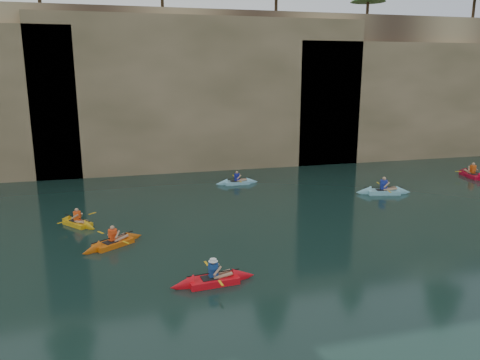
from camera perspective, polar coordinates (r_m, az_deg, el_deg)
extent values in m
plane|color=black|center=(14.70, 6.05, -16.67)|extent=(160.00, 160.00, 0.00)
cube|color=tan|center=(42.12, -8.85, 11.33)|extent=(70.00, 16.00, 12.00)
cube|color=tan|center=(35.13, -4.14, 10.60)|extent=(24.00, 2.40, 11.40)
cube|color=tan|center=(43.67, 22.95, 9.10)|extent=(26.00, 2.40, 9.84)
cube|color=black|center=(34.27, -13.72, 3.29)|extent=(3.50, 1.00, 3.20)
cube|color=black|center=(37.21, 8.38, 5.31)|extent=(5.00, 1.00, 4.50)
cube|color=red|center=(16.79, -3.26, -12.09)|extent=(2.45, 0.95, 0.27)
cone|color=red|center=(17.12, 0.43, -11.55)|extent=(0.91, 0.79, 0.72)
cone|color=red|center=(16.53, -7.10, -12.59)|extent=(0.91, 0.79, 0.72)
cube|color=black|center=(16.71, -3.77, -11.83)|extent=(0.59, 0.49, 0.04)
cube|color=navy|center=(16.63, -3.28, -10.94)|extent=(0.33, 0.23, 0.46)
sphere|color=tan|center=(16.50, -3.29, -9.90)|extent=(0.19, 0.19, 0.19)
cylinder|color=black|center=(16.67, -3.27, -11.23)|extent=(1.91, 0.20, 0.04)
cube|color=#EFAF14|center=(17.42, -4.11, -10.12)|extent=(0.12, 0.43, 0.02)
cube|color=#EFAF14|center=(15.93, -2.36, -12.44)|extent=(0.12, 0.43, 0.02)
cylinder|color=white|center=(16.49, -3.30, -9.78)|extent=(0.33, 0.33, 0.09)
cube|color=#D65C0D|center=(20.81, -15.19, -7.44)|extent=(2.31, 1.89, 0.25)
cone|color=#D65C0D|center=(21.39, -12.78, -6.73)|extent=(1.06, 1.03, 0.69)
cone|color=#D65C0D|center=(20.27, -17.74, -8.18)|extent=(1.06, 1.03, 0.69)
cube|color=black|center=(20.70, -15.55, -7.29)|extent=(0.70, 0.66, 0.04)
cube|color=#FF4715|center=(20.69, -15.25, -6.50)|extent=(0.37, 0.34, 0.46)
sphere|color=tan|center=(20.58, -15.31, -5.63)|extent=(0.19, 0.19, 0.19)
cylinder|color=black|center=(20.72, -15.23, -6.75)|extent=(1.71, 1.17, 0.04)
cube|color=#EFAF14|center=(21.45, -16.62, -6.15)|extent=(0.30, 0.39, 0.02)
cube|color=#EFAF14|center=(20.00, -13.74, -7.39)|extent=(0.30, 0.39, 0.02)
cube|color=#84CADD|center=(29.57, 17.06, -1.36)|extent=(2.69, 1.42, 0.29)
cone|color=#84CADD|center=(29.97, 19.26, -1.34)|extent=(1.07, 0.99, 0.80)
cone|color=#84CADD|center=(29.21, 14.81, -1.39)|extent=(1.07, 0.99, 0.80)
cube|color=black|center=(29.49, 16.80, -1.15)|extent=(0.65, 0.62, 0.04)
cube|color=#1C2C9B|center=(29.47, 17.12, -0.57)|extent=(0.41, 0.31, 0.53)
sphere|color=tan|center=(29.38, 17.17, 0.16)|extent=(0.22, 0.22, 0.22)
cylinder|color=black|center=(29.50, 17.10, -0.83)|extent=(2.29, 0.60, 0.04)
cube|color=#EFAF14|center=(30.49, 16.48, -0.34)|extent=(0.18, 0.43, 0.02)
cube|color=#EFAF14|center=(28.51, 17.76, -1.35)|extent=(0.18, 0.43, 0.02)
cube|color=red|center=(36.52, 26.46, 0.53)|extent=(1.25, 2.80, 0.29)
cone|color=red|center=(37.57, 25.44, 0.96)|extent=(0.93, 1.07, 0.78)
cube|color=black|center=(36.37, 26.60, 0.65)|extent=(0.57, 0.62, 0.04)
cube|color=#E05412|center=(36.44, 26.52, 1.17)|extent=(0.28, 0.39, 0.52)
sphere|color=tan|center=(36.37, 26.58, 1.75)|extent=(0.22, 0.22, 0.22)
cylinder|color=black|center=(36.46, 26.50, 0.97)|extent=(0.41, 2.28, 0.04)
cube|color=#EFAF14|center=(35.91, 25.08, 0.94)|extent=(0.43, 0.15, 0.02)
cube|color=gold|center=(23.98, -19.18, -4.97)|extent=(1.81, 2.01, 0.24)
cone|color=gold|center=(23.23, -17.81, -5.45)|extent=(0.96, 0.97, 0.65)
cone|color=gold|center=(24.74, -20.47, -4.52)|extent=(0.96, 0.97, 0.65)
cube|color=black|center=(24.07, -19.40, -4.69)|extent=(0.66, 0.68, 0.04)
cube|color=#FF5115|center=(23.88, -19.24, -4.19)|extent=(0.34, 0.35, 0.44)
sphere|color=tan|center=(23.79, -19.30, -3.47)|extent=(0.18, 0.18, 0.18)
cylinder|color=black|center=(23.90, -19.23, -4.38)|extent=(1.25, 1.52, 0.04)
cube|color=#EFAF14|center=(24.38, -17.57, -3.91)|extent=(0.38, 0.33, 0.02)
cube|color=#EFAF14|center=(23.45, -20.95, -4.86)|extent=(0.38, 0.33, 0.02)
cube|color=#85C7DE|center=(30.70, -0.38, -0.29)|extent=(2.22, 0.70, 0.24)
cone|color=#85C7DE|center=(30.97, 1.48, -0.17)|extent=(0.78, 0.66, 0.66)
cone|color=#85C7DE|center=(30.46, -2.28, -0.41)|extent=(0.78, 0.66, 0.66)
cube|color=black|center=(30.64, -0.65, -0.14)|extent=(0.55, 0.41, 0.04)
cube|color=navy|center=(30.62, -0.38, 0.34)|extent=(0.30, 0.20, 0.44)
sphere|color=tan|center=(30.55, -0.38, 0.92)|extent=(0.19, 0.19, 0.19)
cylinder|color=black|center=(30.63, -0.38, 0.19)|extent=(1.95, 0.04, 0.04)
cube|color=#EFAF14|center=(31.46, -0.78, 0.54)|extent=(0.08, 0.42, 0.02)
cube|color=#EFAF14|center=(29.81, 0.04, -0.18)|extent=(0.08, 0.42, 0.02)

